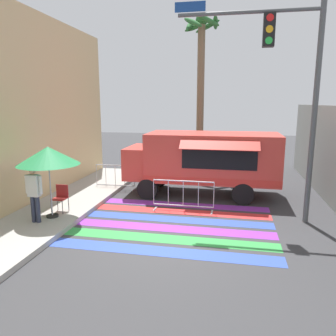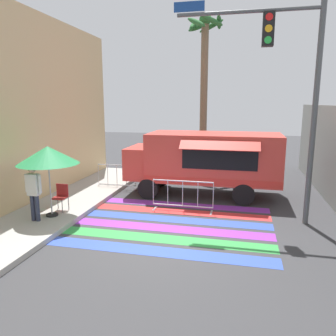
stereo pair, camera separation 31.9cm
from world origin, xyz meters
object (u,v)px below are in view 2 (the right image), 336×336
food_truck (202,158)px  vendor_person (34,190)px  folding_chair (61,195)px  palm_tree (204,70)px  barricade_side (117,177)px  traffic_signal_pole (289,74)px  barricade_front (183,196)px  patio_umbrella (48,155)px

food_truck → vendor_person: food_truck is taller
folding_chair → palm_tree: size_ratio=0.11×
barricade_side → vendor_person: bearing=-100.0°
traffic_signal_pole → barricade_front: 4.95m
folding_chair → palm_tree: (3.64, 7.88, 4.54)m
vendor_person → barricade_side: (0.79, 4.48, -0.59)m
food_truck → barricade_side: food_truck is taller
folding_chair → vendor_person: bearing=-93.7°
barricade_side → palm_tree: palm_tree is taller
patio_umbrella → folding_chair: (-0.01, 0.57, -1.38)m
folding_chair → barricade_front: barricade_front is taller
patio_umbrella → barricade_front: size_ratio=1.05×
food_truck → traffic_signal_pole: traffic_signal_pole is taller
food_truck → barricade_front: food_truck is taller
patio_umbrella → folding_chair: bearing=90.7°
palm_tree → barricade_side: bearing=-124.4°
traffic_signal_pole → barricade_front: traffic_signal_pole is taller
barricade_front → palm_tree: 8.15m
patio_umbrella → barricade_side: patio_umbrella is taller
patio_umbrella → barricade_front: (3.79, 1.77, -1.52)m
patio_umbrella → barricade_side: 4.30m
folding_chair → barricade_front: bearing=25.1°
vendor_person → barricade_side: vendor_person is taller
food_truck → barricade_side: (-3.58, 0.06, -0.95)m
food_truck → folding_chair: bearing=-141.1°
patio_umbrella → barricade_front: bearing=25.1°
barricade_side → palm_tree: bearing=55.6°
patio_umbrella → vendor_person: bearing=-113.9°
vendor_person → palm_tree: palm_tree is taller
patio_umbrella → palm_tree: palm_tree is taller
folding_chair → barricade_side: barricade_side is taller
barricade_front → barricade_side: same height
vendor_person → folding_chair: bearing=67.3°
food_truck → traffic_signal_pole: 4.68m
traffic_signal_pole → palm_tree: palm_tree is taller
food_truck → folding_chair: 5.40m
folding_chair → barricade_side: bearing=87.9°
food_truck → folding_chair: food_truck is taller
food_truck → barricade_side: 3.70m
barricade_front → vendor_person: bearing=-150.5°
vendor_person → barricade_side: size_ratio=1.00×
food_truck → vendor_person: bearing=-134.7°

